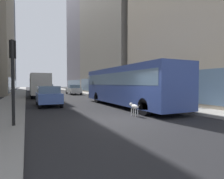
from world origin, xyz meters
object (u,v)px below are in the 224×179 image
Objects in this scene: car_black_suv at (34,88)px; box_truck at (40,85)px; pedestrian_with_handbag at (182,94)px; car_white_van at (74,90)px; car_silver_sedan at (49,87)px; dalmatian_dog at (134,107)px; car_blue_hatchback at (48,96)px; transit_bus at (126,84)px; traffic_light_near at (13,68)px.

car_black_suv is 21.18m from box_truck.
pedestrian_with_handbag reaches higher than car_black_suv.
pedestrian_with_handbag is (3.32, -20.52, 0.19)m from car_white_van.
car_silver_sedan is 42.72m from dalmatian_dog.
car_white_van is 1.12× the size of car_blue_hatchback.
transit_bus is at bearing -90.00° from car_white_van.
transit_bus is 2.89× the size of car_silver_sedan.
dalmatian_dog is 0.57× the size of pedestrian_with_handbag.
traffic_light_near is at bearing -105.98° from car_blue_hatchback.
car_silver_sedan is 2.36× the size of pedestrian_with_handbag.
box_truck is (-4.00, -25.39, 0.85)m from car_silver_sedan.
car_blue_hatchback is 1.18× the size of traffic_light_near.
car_silver_sedan is at bearing 89.82° from dalmatian_dog.
pedestrian_with_handbag is 11.28m from traffic_light_near.
pedestrian_with_handbag is at bearing -80.80° from car_white_van.
car_blue_hatchback is at bearing -96.36° from car_silver_sedan.
traffic_light_near reaches higher than car_black_suv.
box_truck is 17.80m from dalmatian_dog.
pedestrian_with_handbag is at bearing 9.84° from traffic_light_near.
car_black_suv is 39.07m from traffic_light_near.
transit_bus is at bearing -67.23° from box_truck.
car_white_van is at bearing 69.65° from car_blue_hatchback.
transit_bus is 8.93m from traffic_light_near.
car_silver_sedan is 4.15× the size of dalmatian_dog.
traffic_light_near is at bearing -96.72° from box_truck.
car_blue_hatchback is at bearing 119.42° from dalmatian_dog.
traffic_light_near reaches higher than car_blue_hatchback.
car_silver_sedan is 43.66m from traffic_light_near.
car_white_van and car_blue_hatchback have the same top height.
transit_bus is at bearing 66.50° from dalmatian_dog.
transit_bus is 34.97m from car_black_suv.
car_silver_sedan is 20.83m from car_white_van.
dalmatian_dog is at bearing -77.43° from box_truck.
car_blue_hatchback is at bearing 74.02° from traffic_light_near.
box_truck is 18.24m from pedestrian_with_handbag.
traffic_light_near is (-2.10, -17.81, 0.77)m from box_truck.
transit_bus reaches higher than pedestrian_with_handbag.
transit_bus and box_truck have the same top height.
box_truck is (-5.60, -4.62, 0.84)m from car_white_van.
car_black_suv is at bearing 99.22° from transit_bus.
car_white_van is 0.97× the size of car_black_suv.
dalmatian_dog is at bearing -60.58° from car_blue_hatchback.
car_blue_hatchback is 0.86× the size of car_black_suv.
pedestrian_with_handbag is at bearing -83.20° from car_silver_sedan.
transit_bus is 3.39× the size of traffic_light_near.
traffic_light_near is at bearing -93.08° from car_black_suv.
pedestrian_with_handbag is (5.06, 1.43, 0.50)m from dalmatian_dog.
dalmatian_dog is (-1.74, -21.96, -0.31)m from car_white_van.
transit_bus reaches higher than car_silver_sedan.
box_truck is 17.95m from traffic_light_near.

